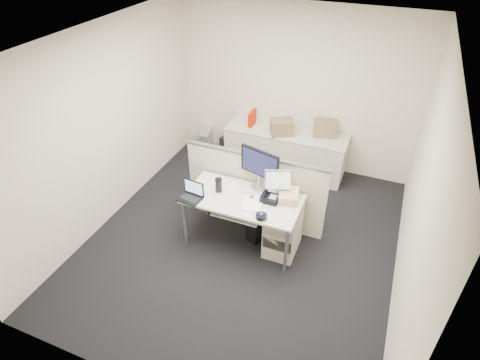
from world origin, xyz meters
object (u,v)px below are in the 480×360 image
at_px(desk, 243,202).
at_px(desk_phone, 270,199).
at_px(monitor_main, 260,169).
at_px(laptop, 189,192).

xyz_separation_m(desk, desk_phone, (0.34, 0.08, 0.10)).
height_order(desk, monitor_main, monitor_main).
bearing_deg(laptop, desk, 30.64).
xyz_separation_m(desk, laptop, (-0.62, -0.28, 0.18)).
relative_size(desk, laptop, 5.10).
bearing_deg(monitor_main, desk_phone, -29.06).
height_order(desk, desk_phone, desk_phone).
bearing_deg(laptop, monitor_main, 45.37).
relative_size(laptop, desk_phone, 1.32).
xyz_separation_m(monitor_main, laptop, (-0.73, -0.59, -0.17)).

